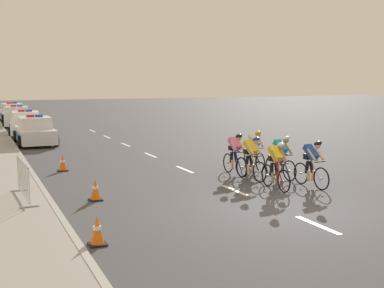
{
  "coord_description": "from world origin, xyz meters",
  "views": [
    {
      "loc": [
        -7.29,
        -10.44,
        3.4
      ],
      "look_at": [
        -0.09,
        5.7,
        1.1
      ],
      "focal_mm": 45.64,
      "sensor_mm": 36.0,
      "label": 1
    }
  ],
  "objects": [
    {
      "name": "cyclist_fifth",
      "position": [
        1.23,
        4.83,
        0.79
      ],
      "size": [
        0.42,
        1.72,
        1.56
      ],
      "color": "black",
      "rests_on": "ground"
    },
    {
      "name": "cyclist_second",
      "position": [
        2.46,
        2.02,
        0.79
      ],
      "size": [
        0.42,
        1.72,
        1.56
      ],
      "color": "black",
      "rests_on": "ground"
    },
    {
      "name": "cyclist_lead",
      "position": [
        1.23,
        2.2,
        0.79
      ],
      "size": [
        0.43,
        1.72,
        1.56
      ],
      "color": "black",
      "rests_on": "ground"
    },
    {
      "name": "police_car_third",
      "position": [
        -4.38,
        28.4,
        0.68
      ],
      "size": [
        2.27,
        4.53,
        1.59
      ],
      "color": "silver",
      "rests_on": "ground"
    },
    {
      "name": "traffic_cone_mid",
      "position": [
        -4.26,
        3.12,
        0.31
      ],
      "size": [
        0.36,
        0.36,
        0.64
      ],
      "color": "black",
      "rests_on": "ground"
    },
    {
      "name": "traffic_cone_far",
      "position": [
        -4.34,
        8.18,
        0.31
      ],
      "size": [
        0.36,
        0.36,
        0.64
      ],
      "color": "black",
      "rests_on": "ground"
    },
    {
      "name": "police_car_nearest",
      "position": [
        -4.37,
        16.83,
        0.68
      ],
      "size": [
        2.03,
        4.41,
        1.59
      ],
      "color": "silver",
      "rests_on": "ground"
    },
    {
      "name": "lane_markings_centre",
      "position": [
        0.0,
        10.58,
        0.0
      ],
      "size": [
        0.14,
        25.6,
        0.01
      ],
      "color": "white",
      "rests_on": "ground"
    },
    {
      "name": "traffic_cone_near",
      "position": [
        -5.1,
        -0.7,
        0.31
      ],
      "size": [
        0.36,
        0.36,
        0.64
      ],
      "color": "black",
      "rests_on": "ground"
    },
    {
      "name": "kerb_edge",
      "position": [
        -5.5,
        14.0,
        0.07
      ],
      "size": [
        0.16,
        60.0,
        0.13
      ],
      "primitive_type": "cube",
      "color": "#9E9E99",
      "rests_on": "ground"
    },
    {
      "name": "crowd_barrier_front",
      "position": [
        -6.15,
        3.67,
        0.65
      ],
      "size": [
        0.59,
        2.32,
        1.07
      ],
      "color": "#B7BABF",
      "rests_on": "sidewalk_slab"
    },
    {
      "name": "cyclist_third",
      "position": [
        1.29,
        3.8,
        0.79
      ],
      "size": [
        0.45,
        1.72,
        1.56
      ],
      "color": "black",
      "rests_on": "ground"
    },
    {
      "name": "cyclist_sixth",
      "position": [
        2.43,
        5.46,
        0.79
      ],
      "size": [
        0.44,
        1.72,
        1.56
      ],
      "color": "black",
      "rests_on": "ground"
    },
    {
      "name": "cyclist_fourth",
      "position": [
        2.34,
        3.55,
        0.79
      ],
      "size": [
        0.43,
        1.72,
        1.56
      ],
      "color": "black",
      "rests_on": "ground"
    },
    {
      "name": "ground_plane",
      "position": [
        0.0,
        0.0,
        0.0
      ],
      "size": [
        160.0,
        160.0,
        0.0
      ],
      "primitive_type": "plane",
      "color": "#424247"
    },
    {
      "name": "police_car_second",
      "position": [
        -4.38,
        21.87,
        0.68
      ],
      "size": [
        2.29,
        4.54,
        1.59
      ],
      "color": "white",
      "rests_on": "ground"
    },
    {
      "name": "police_car_furthest",
      "position": [
        -4.37,
        33.71,
        0.68
      ],
      "size": [
        2.21,
        4.5,
        1.59
      ],
      "color": "white",
      "rests_on": "ground"
    }
  ]
}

